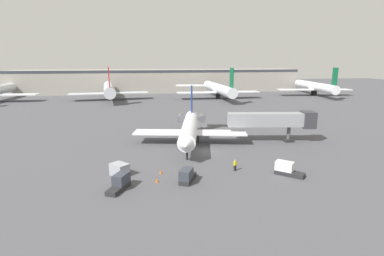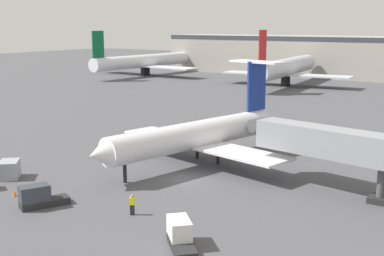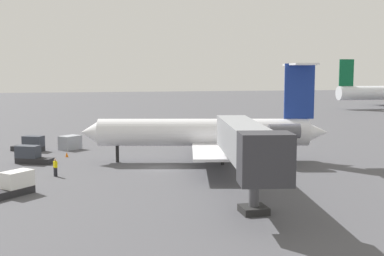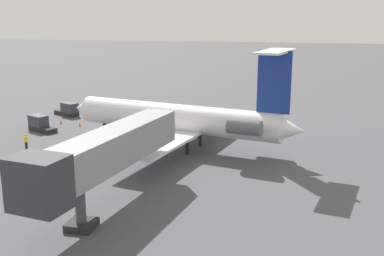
% 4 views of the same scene
% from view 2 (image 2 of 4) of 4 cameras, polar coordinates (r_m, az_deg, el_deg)
% --- Properties ---
extents(ground_plane, '(400.00, 400.00, 0.10)m').
position_cam_2_polar(ground_plane, '(51.09, -0.82, -5.69)').
color(ground_plane, '#4C4C51').
extents(regional_jet, '(22.29, 26.63, 10.65)m').
position_cam_2_polar(regional_jet, '(55.96, 0.85, -0.57)').
color(regional_jet, white).
rests_on(regional_jet, ground_plane).
extents(jet_bridge, '(17.27, 5.77, 6.07)m').
position_cam_2_polar(jet_bridge, '(47.26, 17.41, -2.07)').
color(jet_bridge, gray).
rests_on(jet_bridge, ground_plane).
extents(ground_crew_marshaller, '(0.47, 0.41, 1.69)m').
position_cam_2_polar(ground_crew_marshaller, '(41.89, -6.59, -8.36)').
color(ground_crew_marshaller, black).
rests_on(ground_crew_marshaller, ground_plane).
extents(baggage_tug_lead, '(3.84, 3.79, 1.90)m').
position_cam_2_polar(baggage_tug_lead, '(35.95, -1.29, -11.74)').
color(baggage_tug_lead, '#262628').
rests_on(baggage_tug_lead, ground_plane).
extents(baggage_tug_spare, '(3.00, 4.21, 1.90)m').
position_cam_2_polar(baggage_tug_spare, '(45.18, -16.46, -7.31)').
color(baggage_tug_spare, '#262628').
rests_on(baggage_tug_spare, ground_plane).
extents(cargo_container_uld, '(2.97, 3.02, 1.75)m').
position_cam_2_polar(cargo_container_uld, '(54.27, -19.40, -4.32)').
color(cargo_container_uld, '#999EA8').
rests_on(cargo_container_uld, ground_plane).
extents(traffic_cone_near, '(0.36, 0.36, 0.55)m').
position_cam_2_polar(traffic_cone_near, '(48.67, -18.92, -6.81)').
color(traffic_cone_near, orange).
rests_on(traffic_cone_near, ground_plane).
extents(traffic_cone_mid, '(0.36, 0.36, 0.55)m').
position_cam_2_polar(traffic_cone_mid, '(49.93, -15.62, -6.15)').
color(traffic_cone_mid, orange).
rests_on(traffic_cone_mid, ground_plane).
extents(parked_airliner_west_end, '(34.79, 41.26, 13.12)m').
position_cam_2_polar(parked_airliner_west_end, '(153.27, -5.23, 7.31)').
color(parked_airliner_west_end, silver).
rests_on(parked_airliner_west_end, ground_plane).
extents(parked_airliner_west_mid, '(32.03, 37.85, 13.66)m').
position_cam_2_polar(parked_airliner_west_mid, '(128.63, 10.27, 6.52)').
color(parked_airliner_west_mid, silver).
rests_on(parked_airliner_west_mid, ground_plane).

